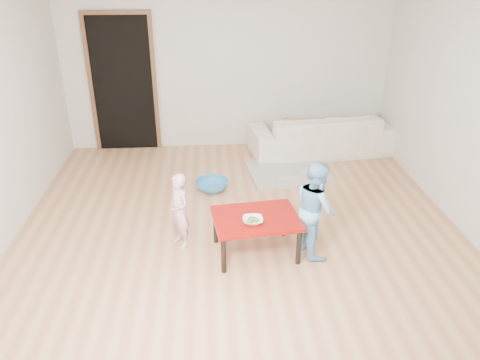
{
  "coord_description": "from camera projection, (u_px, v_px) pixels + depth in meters",
  "views": [
    {
      "loc": [
        -0.32,
        -4.69,
        2.83
      ],
      "look_at": [
        0.0,
        -0.2,
        0.65
      ],
      "focal_mm": 35.0,
      "sensor_mm": 36.0,
      "label": 1
    }
  ],
  "objects": [
    {
      "name": "floor",
      "position": [
        239.0,
        223.0,
        5.46
      ],
      "size": [
        5.0,
        5.0,
        0.01
      ],
      "primitive_type": "cube",
      "color": "#AA6F48",
      "rests_on": "ground"
    },
    {
      "name": "back_wall",
      "position": [
        228.0,
        65.0,
        7.14
      ],
      "size": [
        5.0,
        0.02,
        2.6
      ],
      "primitive_type": "cube",
      "color": "beige",
      "rests_on": "floor"
    },
    {
      "name": "right_wall",
      "position": [
        469.0,
        111.0,
        5.05
      ],
      "size": [
        0.02,
        5.0,
        2.6
      ],
      "primitive_type": "cube",
      "color": "beige",
      "rests_on": "floor"
    },
    {
      "name": "doorway",
      "position": [
        123.0,
        85.0,
        7.14
      ],
      "size": [
        1.02,
        0.08,
        2.11
      ],
      "primitive_type": null,
      "color": "brown",
      "rests_on": "back_wall"
    },
    {
      "name": "sofa",
      "position": [
        321.0,
        134.0,
        7.25
      ],
      "size": [
        2.24,
        1.1,
        0.63
      ],
      "primitive_type": "imported",
      "rotation": [
        0.0,
        0.0,
        3.26
      ],
      "color": "white",
      "rests_on": "floor"
    },
    {
      "name": "cushion",
      "position": [
        298.0,
        128.0,
        7.02
      ],
      "size": [
        0.54,
        0.5,
        0.13
      ],
      "primitive_type": "cube",
      "rotation": [
        0.0,
        0.0,
        -0.15
      ],
      "color": "orange",
      "rests_on": "sofa"
    },
    {
      "name": "red_table",
      "position": [
        256.0,
        235.0,
        4.82
      ],
      "size": [
        0.93,
        0.74,
        0.43
      ],
      "primitive_type": null,
      "rotation": [
        0.0,
        0.0,
        0.12
      ],
      "color": "maroon",
      "rests_on": "floor"
    },
    {
      "name": "bowl",
      "position": [
        253.0,
        220.0,
        4.62
      ],
      "size": [
        0.2,
        0.2,
        0.05
      ],
      "primitive_type": "imported",
      "color": "white",
      "rests_on": "red_table"
    },
    {
      "name": "broccoli",
      "position": [
        253.0,
        220.0,
        4.62
      ],
      "size": [
        0.12,
        0.12,
        0.06
      ],
      "primitive_type": null,
      "color": "#2D5919",
      "rests_on": "red_table"
    },
    {
      "name": "child_pink",
      "position": [
        179.0,
        211.0,
        4.87
      ],
      "size": [
        0.33,
        0.36,
        0.83
      ],
      "primitive_type": "imported",
      "rotation": [
        0.0,
        0.0,
        -0.99
      ],
      "color": "#D66178",
      "rests_on": "floor"
    },
    {
      "name": "child_blue",
      "position": [
        316.0,
        208.0,
        4.73
      ],
      "size": [
        0.47,
        0.56,
        1.01
      ],
      "primitive_type": "imported",
      "rotation": [
        0.0,
        0.0,
        1.77
      ],
      "color": "#66ADED",
      "rests_on": "floor"
    },
    {
      "name": "basin",
      "position": [
        212.0,
        185.0,
        6.19
      ],
      "size": [
        0.43,
        0.43,
        0.13
      ],
      "primitive_type": "imported",
      "color": "teal",
      "rests_on": "floor"
    },
    {
      "name": "blanket",
      "position": [
        288.0,
        171.0,
        6.67
      ],
      "size": [
        1.21,
        1.05,
        0.06
      ],
      "primitive_type": null,
      "rotation": [
        0.0,
        0.0,
        0.11
      ],
      "color": "#ACA898",
      "rests_on": "floor"
    }
  ]
}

